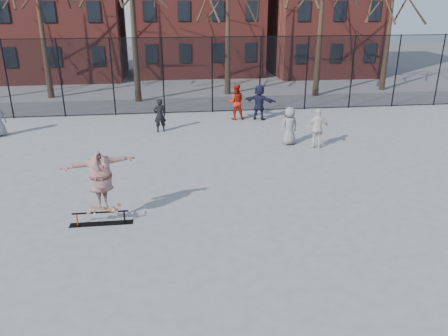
{
  "coord_description": "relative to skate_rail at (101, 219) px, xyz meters",
  "views": [
    {
      "loc": [
        -1.19,
        -10.33,
        5.75
      ],
      "look_at": [
        0.34,
        1.5,
        1.14
      ],
      "focal_mm": 35.0,
      "sensor_mm": 36.0,
      "label": 1
    }
  ],
  "objects": [
    {
      "name": "ground",
      "position": [
        3.17,
        -0.64,
        -0.15
      ],
      "size": [
        100.0,
        100.0,
        0.0
      ],
      "primitive_type": "plane",
      "color": "slate"
    },
    {
      "name": "bystander_navy",
      "position": [
        6.57,
        10.47,
        0.75
      ],
      "size": [
        1.69,
        1.31,
        1.79
      ],
      "primitive_type": "imported",
      "rotation": [
        0.0,
        0.0,
        2.59
      ],
      "color": "#1A1933",
      "rests_on": "ground"
    },
    {
      "name": "bystander_red",
      "position": [
        5.39,
        10.67,
        0.76
      ],
      "size": [
        0.89,
        0.69,
        1.81
      ],
      "primitive_type": "imported",
      "rotation": [
        0.0,
        0.0,
        3.13
      ],
      "color": "#A41E0E",
      "rests_on": "ground"
    },
    {
      "name": "bystander_extra",
      "position": [
        6.97,
        6.23,
        0.66
      ],
      "size": [
        0.91,
        0.73,
        1.61
      ],
      "primitive_type": "imported",
      "rotation": [
        0.0,
        0.0,
        3.45
      ],
      "color": "slate",
      "rests_on": "ground"
    },
    {
      "name": "skate_rail",
      "position": [
        0.0,
        0.0,
        0.0
      ],
      "size": [
        1.7,
        0.26,
        0.37
      ],
      "color": "black",
      "rests_on": "ground"
    },
    {
      "name": "skater",
      "position": [
        0.11,
        0.0,
        1.12
      ],
      "size": [
        2.01,
        1.15,
        1.58
      ],
      "primitive_type": "imported",
      "rotation": [
        0.0,
        0.0,
        0.34
      ],
      "color": "#63327F",
      "rests_on": "skateboard"
    },
    {
      "name": "skateboard",
      "position": [
        0.11,
        0.0,
        0.28
      ],
      "size": [
        0.8,
        0.19,
        0.1
      ],
      "primitive_type": null,
      "color": "#A76D42",
      "rests_on": "skate_rail"
    },
    {
      "name": "fence",
      "position": [
        3.15,
        12.36,
        1.91
      ],
      "size": [
        34.03,
        0.07,
        4.0
      ],
      "color": "black",
      "rests_on": "ground"
    },
    {
      "name": "bystander_black",
      "position": [
        1.56,
        8.88,
        0.63
      ],
      "size": [
        0.62,
        0.46,
        1.55
      ],
      "primitive_type": "imported",
      "rotation": [
        0.0,
        0.0,
        3.31
      ],
      "color": "black",
      "rests_on": "ground"
    },
    {
      "name": "bystander_white",
      "position": [
        7.99,
        5.62,
        0.69
      ],
      "size": [
        1.02,
        0.53,
        1.66
      ],
      "primitive_type": "imported",
      "rotation": [
        0.0,
        0.0,
        3.01
      ],
      "color": "silver",
      "rests_on": "ground"
    }
  ]
}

